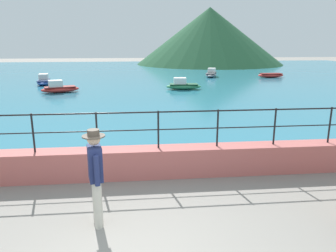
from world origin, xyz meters
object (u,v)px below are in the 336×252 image
at_px(boat_0, 59,88).
at_px(boat_1, 211,74).
at_px(boat_6, 271,75).
at_px(boat_3, 44,81).
at_px(boat_4, 183,85).
at_px(person_walking, 96,173).

distance_m(boat_0, boat_1, 13.96).
bearing_deg(boat_6, boat_3, -171.00).
xyz_separation_m(boat_0, boat_6, (16.58, 6.93, -0.07)).
xyz_separation_m(boat_4, boat_6, (8.74, 6.40, -0.07)).
xyz_separation_m(person_walking, boat_3, (-5.91, 19.53, -0.65)).
xyz_separation_m(person_walking, boat_4, (3.89, 16.07, -0.65)).
bearing_deg(person_walking, boat_4, 76.39).
bearing_deg(boat_3, boat_1, 16.29).
xyz_separation_m(boat_1, boat_4, (-3.65, -7.39, 0.00)).
distance_m(boat_0, boat_6, 17.97).
height_order(boat_1, boat_3, same).
bearing_deg(boat_0, boat_3, 116.18).
distance_m(boat_0, boat_3, 4.45).
bearing_deg(boat_6, boat_4, -143.79).
bearing_deg(boat_3, boat_4, -19.45).
bearing_deg(boat_0, boat_6, 22.68).
bearing_deg(boat_3, boat_6, 9.00).
height_order(boat_0, boat_6, boat_0).
bearing_deg(boat_4, person_walking, -103.61).
xyz_separation_m(boat_0, boat_4, (7.84, 0.53, 0.00)).
distance_m(person_walking, boat_0, 16.05).
bearing_deg(boat_1, boat_0, -145.41).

